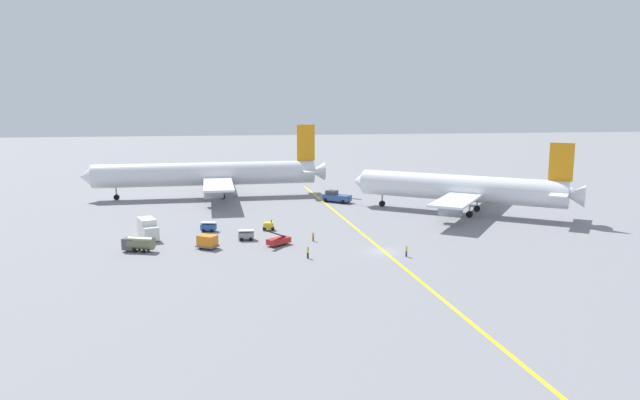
# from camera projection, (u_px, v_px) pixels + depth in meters

# --- Properties ---
(ground_plane) EXTENTS (600.00, 600.00, 0.00)m
(ground_plane) POSITION_uv_depth(u_px,v_px,m) (382.00, 251.00, 91.84)
(ground_plane) COLOR gray
(taxiway_stripe) EXTENTS (6.46, 119.88, 0.01)m
(taxiway_stripe) POSITION_uv_depth(u_px,v_px,m) (366.00, 237.00, 101.55)
(taxiway_stripe) COLOR yellow
(taxiway_stripe) RESTS_ON ground
(airliner_at_gate_left) EXTENTS (57.65, 45.98, 17.25)m
(airliner_at_gate_left) POSITION_uv_depth(u_px,v_px,m) (208.00, 174.00, 141.52)
(airliner_at_gate_left) COLOR silver
(airliner_at_gate_left) RESTS_ON ground
(airliner_being_pushed) EXTENTS (41.66, 34.87, 15.25)m
(airliner_being_pushed) POSITION_uv_depth(u_px,v_px,m) (461.00, 189.00, 121.54)
(airliner_being_pushed) COLOR white
(airliner_being_pushed) RESTS_ON ground
(pushback_tug) EXTENTS (8.19, 7.32, 2.95)m
(pushback_tug) POSITION_uv_depth(u_px,v_px,m) (336.00, 197.00, 135.36)
(pushback_tug) COLOR #2D4C8C
(pushback_tug) RESTS_ON ground
(gse_baggage_cart_trailing) EXTENTS (3.03, 2.19, 1.71)m
(gse_baggage_cart_trailing) POSITION_uv_depth(u_px,v_px,m) (209.00, 227.00, 105.62)
(gse_baggage_cart_trailing) COLOR #2D5199
(gse_baggage_cart_trailing) RESTS_ON ground
(gse_baggage_cart_near_cluster) EXTENTS (2.79, 1.68, 1.71)m
(gse_baggage_cart_near_cluster) POSITION_uv_depth(u_px,v_px,m) (246.00, 235.00, 99.16)
(gse_baggage_cart_near_cluster) COLOR gray
(gse_baggage_cart_near_cluster) RESTS_ON ground
(gse_gpu_cart_small) EXTENTS (2.18, 1.71, 1.90)m
(gse_gpu_cart_small) POSITION_uv_depth(u_px,v_px,m) (268.00, 226.00, 106.64)
(gse_gpu_cart_small) COLOR gold
(gse_gpu_cart_small) RESTS_ON ground
(gse_belt_loader_portside) EXTENTS (4.61, 4.06, 3.02)m
(gse_belt_loader_portside) POSITION_uv_depth(u_px,v_px,m) (278.00, 240.00, 95.57)
(gse_belt_loader_portside) COLOR red
(gse_belt_loader_portside) RESTS_ON ground
(gse_catering_truck_tall) EXTENTS (4.24, 6.31, 3.50)m
(gse_catering_truck_tall) POSITION_uv_depth(u_px,v_px,m) (148.00, 229.00, 99.52)
(gse_catering_truck_tall) COLOR silver
(gse_catering_truck_tall) RESTS_ON ground
(gse_container_dolly_flat) EXTENTS (3.88, 3.62, 2.15)m
(gse_container_dolly_flat) POSITION_uv_depth(u_px,v_px,m) (207.00, 241.00, 93.47)
(gse_container_dolly_flat) COLOR slate
(gse_container_dolly_flat) RESTS_ON ground
(gse_fuel_bowser_stubby) EXTENTS (5.25, 3.45, 2.40)m
(gse_fuel_bowser_stubby) POSITION_uv_depth(u_px,v_px,m) (138.00, 243.00, 91.60)
(gse_fuel_bowser_stubby) COLOR #666B4C
(gse_fuel_bowser_stubby) RESTS_ON ground
(ground_crew_marshaller_foreground) EXTENTS (0.36, 0.36, 1.74)m
(ground_crew_marshaller_foreground) POSITION_uv_depth(u_px,v_px,m) (308.00, 252.00, 87.76)
(ground_crew_marshaller_foreground) COLOR black
(ground_crew_marshaller_foreground) RESTS_ON ground
(ground_crew_ramp_agent_by_cones) EXTENTS (0.36, 0.36, 1.70)m
(ground_crew_ramp_agent_by_cones) POSITION_uv_depth(u_px,v_px,m) (406.00, 251.00, 88.69)
(ground_crew_ramp_agent_by_cones) COLOR #2D3351
(ground_crew_ramp_agent_by_cones) RESTS_ON ground
(ground_crew_wing_walker_right) EXTENTS (0.36, 0.36, 1.57)m
(ground_crew_wing_walker_right) POSITION_uv_depth(u_px,v_px,m) (313.00, 236.00, 98.38)
(ground_crew_wing_walker_right) COLOR #4C4C51
(ground_crew_wing_walker_right) RESTS_ON ground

